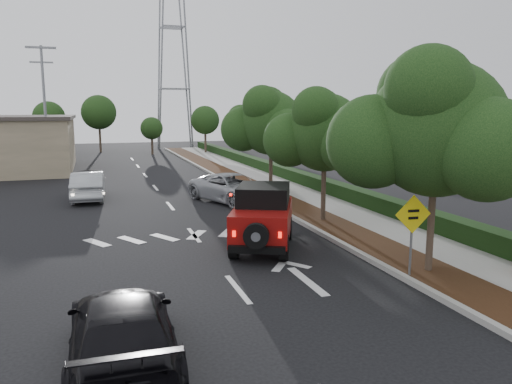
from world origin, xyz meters
name	(u,v)px	position (x,y,z in m)	size (l,w,h in m)	color
ground	(238,289)	(0.00, 0.00, 0.00)	(120.00, 120.00, 0.00)	black
curb	(259,199)	(4.60, 12.00, 0.07)	(0.20, 70.00, 0.15)	#9E9B93
planting_strip	(277,198)	(5.60, 12.00, 0.06)	(1.80, 70.00, 0.12)	black
sidewalk	(310,197)	(7.50, 12.00, 0.06)	(2.00, 70.00, 0.12)	gray
hedge	(334,189)	(8.90, 12.00, 0.40)	(0.80, 70.00, 0.80)	black
transmission_tower	(176,148)	(6.00, 48.00, 0.00)	(7.00, 4.00, 28.00)	slate
street_tree_near	(428,273)	(5.60, -0.50, 0.00)	(3.80, 3.80, 5.92)	black
street_tree_mid	(323,222)	(5.60, 6.50, 0.00)	(3.20, 3.20, 5.32)	black
street_tree_far	(271,196)	(5.60, 13.00, 0.00)	(3.40, 3.40, 5.62)	black
light_pole_a	(50,176)	(-6.50, 26.00, 0.00)	(2.00, 0.22, 9.00)	slate
light_pole_b	(48,160)	(-7.50, 38.00, 0.00)	(2.00, 0.22, 9.00)	slate
red_jeep	(263,216)	(1.98, 3.70, 1.09)	(3.26, 4.37, 2.14)	black
silver_suv_ahead	(232,188)	(3.20, 12.09, 0.72)	(2.39, 5.18, 1.44)	#A5A7AC
black_suv_oncoming	(122,330)	(-3.12, -3.15, 0.69)	(1.93, 4.76, 1.38)	black
silver_sedan_oncoming	(88,186)	(-3.80, 15.14, 0.74)	(1.57, 4.50, 1.48)	#AFB3B7
parked_suv	(21,165)	(-8.39, 26.47, 0.78)	(1.85, 4.60, 1.57)	#9A9DA1
speed_hump_sign	(412,224)	(4.80, -0.75, 1.58)	(1.07, 0.13, 2.28)	slate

